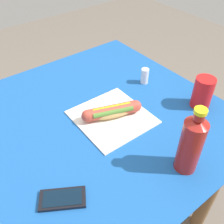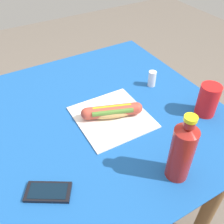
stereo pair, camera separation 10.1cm
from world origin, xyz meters
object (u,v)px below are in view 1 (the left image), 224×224
drinking_cup (203,93)px  salt_shaker (145,76)px  soda_bottle (191,144)px  hot_dog (112,111)px  cell_phone (63,199)px

drinking_cup → salt_shaker: (0.07, -0.27, -0.03)m
soda_bottle → salt_shaker: 0.50m
hot_dog → soda_bottle: 0.35m
hot_dog → cell_phone: hot_dog is taller
drinking_cup → hot_dog: bearing=-25.5°
hot_dog → cell_phone: size_ratio=1.55×
soda_bottle → salt_shaker: bearing=-117.5°
salt_shaker → soda_bottle: bearing=62.5°
hot_dog → soda_bottle: (-0.04, 0.34, 0.08)m
drinking_cup → soda_bottle: bearing=30.0°
hot_dog → soda_bottle: soda_bottle is taller
salt_shaker → hot_dog: bearing=20.9°
hot_dog → soda_bottle: size_ratio=0.94×
hot_dog → drinking_cup: 0.38m
cell_phone → salt_shaker: 0.68m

